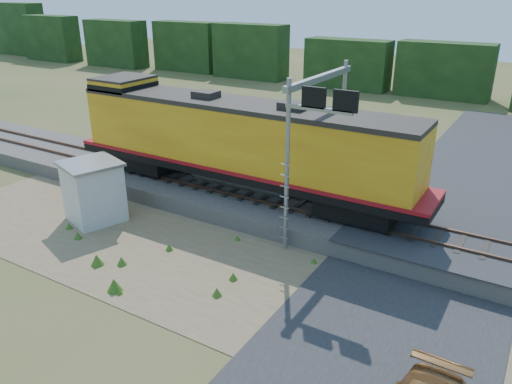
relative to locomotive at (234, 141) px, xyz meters
The scene contains 10 objects.
ground 7.39m from the locomotive, 65.72° to the right, with size 140.00×140.00×0.00m, color #475123.
ballast 4.01m from the locomotive, ahead, with size 70.00×5.00×0.80m, color slate.
rails 3.67m from the locomotive, ahead, with size 70.00×1.54×0.16m.
dirt_shoulder 6.48m from the locomotive, 82.68° to the right, with size 26.00×8.00×0.03m, color #8C7754.
road 11.51m from the locomotive, 28.45° to the right, with size 7.00×66.00×0.86m.
tree_line_north 32.12m from the locomotive, 85.17° to the left, with size 130.00×3.00×6.50m.
weed_clumps 6.84m from the locomotive, 97.66° to the right, with size 15.00×6.20×0.56m, color #3B671D, non-canonical shape.
locomotive is the anchor object (origin of this frame).
shed 7.02m from the locomotive, 133.47° to the right, with size 3.09×3.09×2.89m.
signal_gantry 5.17m from the locomotive, ahead, with size 2.84×6.20×7.16m.
Camera 1 is at (10.21, -13.31, 10.26)m, focal length 35.00 mm.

